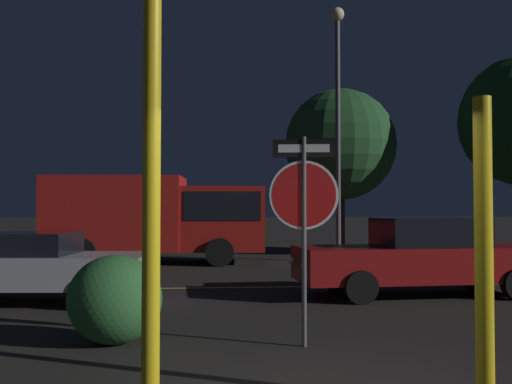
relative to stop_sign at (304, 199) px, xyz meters
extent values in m
cube|color=gold|center=(-0.27, 5.35, -1.79)|extent=(32.20, 0.12, 0.01)
cylinder|color=#4C4C51|center=(0.00, 0.00, -0.51)|extent=(0.06, 0.06, 2.57)
cylinder|color=white|center=(0.00, 0.00, 0.05)|extent=(0.84, 0.16, 0.85)
cylinder|color=#B71414|center=(0.00, 0.00, 0.05)|extent=(0.78, 0.15, 0.79)
cube|color=black|center=(0.00, 0.00, 0.62)|extent=(0.76, 0.15, 0.22)
cube|color=white|center=(0.00, 0.00, 0.62)|extent=(0.63, 0.14, 0.10)
cylinder|color=yellow|center=(-1.65, -2.23, -0.01)|extent=(0.15, 0.15, 3.58)
cylinder|color=yellow|center=(1.12, -2.31, -0.49)|extent=(0.15, 0.15, 2.62)
ellipsoid|color=#2D6633|center=(-2.32, 0.34, -1.25)|extent=(1.17, 1.08, 1.10)
cube|color=#9E9EA3|center=(-4.29, 3.71, -1.22)|extent=(4.26, 2.06, 0.56)
cube|color=black|center=(-4.41, 3.72, -0.74)|extent=(1.77, 1.62, 0.40)
cylinder|color=black|center=(-2.94, 4.43, -1.50)|extent=(0.61, 0.25, 0.60)
cylinder|color=black|center=(-3.08, 2.77, -1.50)|extent=(0.61, 0.25, 0.60)
sphere|color=#F4EFCC|center=(-2.15, 4.07, -1.19)|extent=(0.14, 0.14, 0.14)
sphere|color=#F4EFCC|center=(-2.24, 3.00, -1.19)|extent=(0.14, 0.14, 0.14)
cube|color=maroon|center=(3.01, 3.87, -1.17)|extent=(4.94, 1.92, 0.66)
cube|color=black|center=(3.16, 3.88, -0.57)|extent=(2.02, 1.53, 0.55)
cylinder|color=black|center=(1.55, 3.00, -1.50)|extent=(0.61, 0.23, 0.60)
cylinder|color=black|center=(1.46, 4.59, -1.50)|extent=(0.61, 0.23, 0.60)
cylinder|color=black|center=(4.47, 4.75, -1.50)|extent=(0.61, 0.23, 0.60)
sphere|color=#F4EFCC|center=(0.58, 3.23, -1.14)|extent=(0.14, 0.14, 0.14)
sphere|color=#F4EFCC|center=(0.53, 4.26, -1.14)|extent=(0.14, 0.14, 0.14)
cube|color=maroon|center=(-0.60, 10.98, -0.41)|extent=(2.69, 2.32, 1.98)
cube|color=black|center=(-0.60, 10.98, -0.02)|extent=(2.44, 2.35, 0.87)
cube|color=maroon|center=(-3.94, 11.22, -0.25)|extent=(4.30, 2.57, 2.30)
cylinder|color=black|center=(-0.59, 12.07, -1.38)|extent=(0.86, 0.34, 0.84)
cylinder|color=black|center=(-0.75, 9.89, -1.38)|extent=(0.86, 0.34, 0.84)
cylinder|color=black|center=(-4.59, 12.36, -1.38)|extent=(0.86, 0.34, 0.84)
cylinder|color=black|center=(-4.75, 10.18, -1.38)|extent=(0.86, 0.34, 0.84)
cylinder|color=#4C4C51|center=(3.10, 11.10, 2.11)|extent=(0.16, 0.16, 7.81)
sphere|color=#F9E5B2|center=(3.10, 11.10, 6.23)|extent=(0.45, 0.45, 0.45)
cylinder|color=#422D1E|center=(3.85, 13.89, -0.49)|extent=(0.32, 0.32, 2.62)
sphere|color=#235128|center=(3.85, 13.89, 2.31)|extent=(4.14, 4.14, 4.14)
camera|label=1|loc=(-1.23, -6.91, -0.13)|focal=40.00mm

